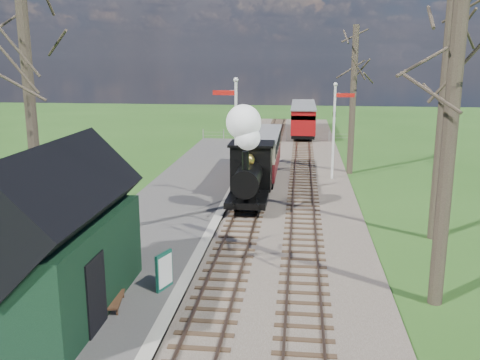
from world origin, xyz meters
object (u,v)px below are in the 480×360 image
at_px(red_carriage_a, 303,121).
at_px(red_carriage_b, 303,115).
at_px(sign_board, 164,271).
at_px(semaphore_near, 235,132).
at_px(coach, 259,153).
at_px(bench, 112,295).
at_px(station_shed, 55,240).
at_px(semaphore_far, 335,124).
at_px(locomotive, 249,163).
at_px(person, 125,253).

height_order(red_carriage_a, red_carriage_b, same).
bearing_deg(sign_board, semaphore_near, 85.02).
bearing_deg(coach, semaphore_near, -98.02).
relative_size(sign_board, bench, 0.88).
xyz_separation_m(station_shed, bench, (1.42, 0.32, -1.72)).
bearing_deg(red_carriage_b, red_carriage_a, -90.00).
height_order(station_shed, semaphore_far, semaphore_far).
bearing_deg(red_carriage_b, semaphore_near, -97.05).
relative_size(red_carriage_b, sign_board, 4.56).
bearing_deg(red_carriage_b, bench, -98.01).
height_order(locomotive, red_carriage_a, locomotive).
distance_m(red_carriage_a, bench, 33.88).
height_order(semaphore_far, person, semaphore_far).
height_order(red_carriage_a, bench, red_carriage_a).
height_order(coach, red_carriage_a, coach).
height_order(red_carriage_a, sign_board, red_carriage_a).
xyz_separation_m(semaphore_far, person, (-7.60, -15.39, -2.41)).
bearing_deg(red_carriage_b, station_shed, -99.97).
bearing_deg(semaphore_far, station_shed, -115.72).
distance_m(station_shed, locomotive, 12.17).
bearing_deg(station_shed, coach, 76.17).
height_order(station_shed, person, station_shed).
xyz_separation_m(locomotive, person, (-3.22, -8.78, -1.32)).
distance_m(semaphore_near, semaphore_far, 7.91).
xyz_separation_m(red_carriage_b, bench, (-5.48, -38.92, -1.02)).
height_order(semaphore_far, coach, semaphore_far).
distance_m(semaphore_near, locomotive, 1.67).
distance_m(semaphore_near, person, 10.07).
bearing_deg(coach, sign_board, -96.04).
relative_size(station_shed, semaphore_near, 1.01).
relative_size(locomotive, person, 3.33).
xyz_separation_m(locomotive, bench, (-2.86, -11.07, -1.72)).
distance_m(station_shed, semaphore_far, 20.01).
bearing_deg(bench, station_shed, -167.19).
bearing_deg(red_carriage_b, person, -99.04).
bearing_deg(red_carriage_a, bench, -99.31).
relative_size(station_shed, coach, 0.79).
bearing_deg(semaphore_near, red_carriage_a, 81.19).
bearing_deg(red_carriage_a, sign_board, -97.58).
bearing_deg(semaphore_near, coach, 81.98).
distance_m(coach, red_carriage_a, 16.49).
bearing_deg(person, semaphore_near, -10.49).
xyz_separation_m(semaphore_far, sign_board, (-6.04, -16.34, -2.56)).
bearing_deg(bench, red_carriage_b, 81.99).
relative_size(station_shed, sign_board, 5.35).
relative_size(semaphore_near, red_carriage_b, 1.16).
bearing_deg(semaphore_far, red_carriage_b, 94.77).
relative_size(bench, person, 0.90).
relative_size(coach, red_carriage_a, 1.48).
distance_m(station_shed, bench, 2.26).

